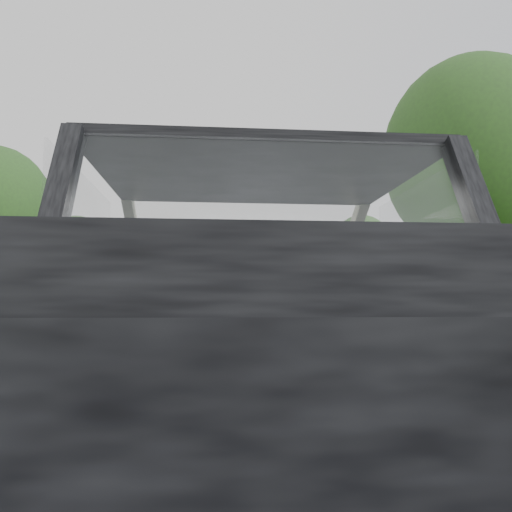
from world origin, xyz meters
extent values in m
plane|color=black|center=(0.00, 0.00, 0.00)|extent=(140.00, 140.00, 0.00)
cube|color=black|center=(0.00, 0.00, 0.72)|extent=(1.80, 4.00, 1.45)
cube|color=black|center=(0.00, 0.62, 0.85)|extent=(1.58, 0.45, 0.30)
cube|color=black|center=(-0.40, -0.29, 0.88)|extent=(0.50, 0.72, 0.42)
cube|color=black|center=(0.40, -0.29, 0.88)|extent=(0.50, 0.72, 0.42)
torus|color=black|center=(-0.40, 0.33, 0.92)|extent=(0.36, 0.36, 0.04)
ellipsoid|color=#909299|center=(0.18, 0.58, 1.09)|extent=(0.61, 0.26, 0.26)
cube|color=gray|center=(4.30, 10.00, 0.58)|extent=(0.05, 90.00, 0.32)
imported|color=#B5B7BA|center=(-0.46, 25.31, 0.77)|extent=(2.65, 4.91, 1.53)
cube|color=#0E5224|center=(5.54, 27.13, 1.31)|extent=(0.15, 1.05, 2.61)
cylinder|color=black|center=(7.53, 15.43, 3.73)|extent=(0.28, 0.28, 7.46)
camera|label=1|loc=(-0.23, -3.01, 0.72)|focal=35.00mm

